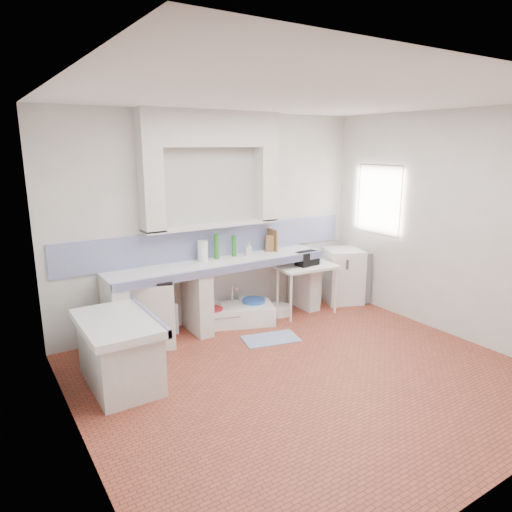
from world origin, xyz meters
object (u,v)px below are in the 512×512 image
stove (150,312)px  fridge (343,276)px  side_table (307,289)px  sink (239,315)px

stove → fridge: fridge is taller
side_table → fridge: (0.79, 0.10, 0.06)m
side_table → stove: bearing=-179.5°
sink → side_table: bearing=10.5°
stove → side_table: (2.26, -0.21, -0.05)m
stove → sink: bearing=19.9°
stove → fridge: (3.05, -0.11, 0.01)m
side_table → fridge: bearing=13.0°
sink → fridge: size_ratio=1.11×
sink → side_table: (1.02, -0.20, 0.24)m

